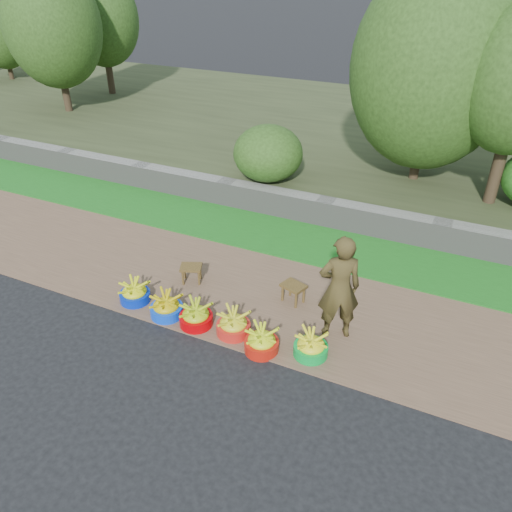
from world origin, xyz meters
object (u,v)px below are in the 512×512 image
at_px(basin_b, 166,307).
at_px(stool_right, 293,288).
at_px(basin_c, 196,316).
at_px(basin_f, 311,346).
at_px(basin_d, 233,325).
at_px(vendor_woman, 339,288).
at_px(basin_e, 262,342).
at_px(stool_left, 191,269).
at_px(basin_a, 135,293).

relative_size(basin_b, stool_right, 1.17).
relative_size(basin_c, basin_f, 1.05).
distance_m(basin_d, vendor_woman, 1.61).
bearing_deg(basin_e, basin_d, 163.44).
relative_size(basin_d, stool_right, 1.16).
height_order(stool_left, stool_right, stool_right).
bearing_deg(basin_e, basin_a, 175.26).
relative_size(basin_b, vendor_woman, 0.31).
bearing_deg(basin_d, basin_e, -16.56).
height_order(basin_c, basin_d, basin_c).
bearing_deg(basin_b, basin_e, -3.24).
xyz_separation_m(basin_c, stool_left, (-0.64, 0.93, 0.10)).
bearing_deg(basin_a, basin_e, -4.74).
relative_size(basin_c, stool_left, 1.18).
relative_size(basin_a, basin_c, 0.96).
bearing_deg(basin_f, basin_c, -176.73).
xyz_separation_m(basin_e, basin_f, (0.65, 0.20, -0.00)).
relative_size(basin_d, basin_e, 1.03).
bearing_deg(basin_f, stool_left, 160.99).
xyz_separation_m(basin_a, stool_left, (0.54, 0.83, 0.10)).
distance_m(basin_c, basin_f, 1.76).
height_order(basin_c, basin_f, basin_c).
distance_m(basin_c, stool_right, 1.58).
height_order(basin_c, vendor_woman, vendor_woman).
relative_size(basin_c, basin_d, 1.00).
xyz_separation_m(stool_left, stool_right, (1.73, 0.20, 0.01)).
height_order(basin_b, basin_d, basin_b).
height_order(basin_f, stool_right, basin_f).
bearing_deg(stool_left, basin_d, -35.23).
relative_size(basin_a, vendor_woman, 0.30).
relative_size(stool_left, vendor_woman, 0.26).
distance_m(basin_a, vendor_woman, 3.23).
relative_size(basin_a, basin_d, 0.97).
height_order(basin_b, vendor_woman, vendor_woman).
xyz_separation_m(basin_e, stool_right, (-0.01, 1.22, 0.11)).
height_order(basin_d, basin_f, basin_d).
bearing_deg(stool_right, vendor_woman, -29.32).
bearing_deg(basin_f, basin_a, -179.86).
height_order(basin_d, stool_left, basin_d).
distance_m(basin_c, basin_e, 1.11).
bearing_deg(stool_left, basin_a, -122.88).
bearing_deg(basin_d, basin_f, 2.13).
height_order(basin_a, basin_b, basin_b).
height_order(basin_e, stool_right, basin_e).
relative_size(basin_d, stool_left, 1.17).
bearing_deg(stool_right, basin_d, -115.23).
relative_size(basin_a, basin_b, 0.96).
bearing_deg(basin_d, basin_c, -174.49).
distance_m(basin_f, vendor_woman, 0.89).
bearing_deg(vendor_woman, basin_b, -12.64).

